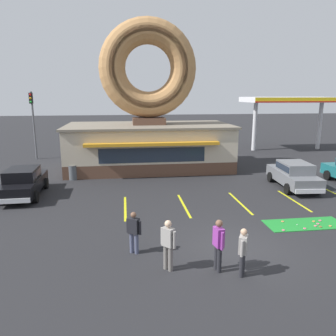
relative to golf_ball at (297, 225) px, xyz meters
name	(u,v)px	position (x,y,z in m)	size (l,w,h in m)	color
ground_plane	(236,249)	(-3.35, -1.72, -0.05)	(160.00, 160.00, 0.00)	#232326
donut_shop_building	(149,119)	(-5.49, 12.22, 3.69)	(12.30, 6.75, 10.96)	brown
putting_mat	(305,224)	(0.42, 0.10, -0.04)	(3.44, 1.35, 0.03)	#1E842D
mini_donut_near_left	(283,230)	(-0.87, -0.47, 0.00)	(0.13, 0.13, 0.04)	#D8667F
mini_donut_near_right	(305,228)	(0.12, -0.42, 0.00)	(0.13, 0.13, 0.04)	#D8667F
mini_donut_mid_left	(320,221)	(1.28, 0.32, 0.00)	(0.13, 0.13, 0.04)	#D8667F
mini_donut_mid_centre	(330,226)	(1.35, -0.31, 0.00)	(0.13, 0.13, 0.04)	#D17F47
mini_donut_mid_right	(320,227)	(0.89, -0.33, 0.00)	(0.13, 0.13, 0.04)	brown
mini_donut_far_left	(283,221)	(-0.44, 0.44, 0.00)	(0.13, 0.13, 0.04)	#D17F47
mini_donut_far_centre	(315,226)	(0.72, -0.22, 0.00)	(0.13, 0.13, 0.04)	#D8667F
mini_donut_far_right	(314,221)	(0.93, 0.27, 0.00)	(0.13, 0.13, 0.04)	#D17F47
mini_donut_extra	(318,224)	(0.96, -0.02, 0.00)	(0.13, 0.13, 0.04)	#D8667F
golf_ball	(297,225)	(0.00, 0.00, 0.00)	(0.04, 0.04, 0.04)	white
car_black	(23,181)	(-12.99, 6.02, 0.82)	(2.08, 4.61, 1.60)	black
car_grey	(294,174)	(2.78, 5.61, 0.82)	(2.23, 4.67, 1.60)	slate
pedestrian_blue_sweater_man	(168,243)	(-6.04, -2.87, 0.90)	(0.44, 0.46, 1.71)	slate
pedestrian_hooded_kid	(134,231)	(-7.10, -1.56, 0.80)	(0.52, 0.40, 1.56)	#474C66
pedestrian_leather_jacket_man	(243,250)	(-3.78, -3.50, 0.81)	(0.39, 0.54, 1.57)	#232328
pedestrian_clipboard_woman	(218,243)	(-4.46, -3.13, 0.92)	(0.31, 0.59, 1.75)	#232328
trash_bin	(73,172)	(-10.82, 9.40, 0.45)	(0.57, 0.57, 0.97)	#51565B
traffic_light_pole	(33,117)	(-15.07, 17.09, 3.66)	(0.28, 0.47, 5.80)	#595B60
gas_station_canopy	(290,101)	(9.13, 18.98, 4.81)	(9.00, 4.46, 5.30)	silver
parking_stripe_far_left	(125,208)	(-7.40, 3.28, -0.05)	(0.12, 3.60, 0.01)	yellow
parking_stripe_left	(184,205)	(-4.40, 3.28, -0.05)	(0.12, 3.60, 0.01)	yellow
parking_stripe_mid_left	(240,203)	(-1.40, 3.28, -0.05)	(0.12, 3.60, 0.01)	yellow
parking_stripe_centre	(294,200)	(1.60, 3.28, -0.05)	(0.12, 3.60, 0.01)	yellow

